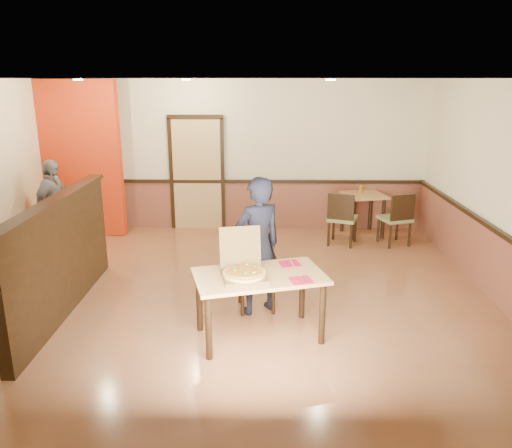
{
  "coord_description": "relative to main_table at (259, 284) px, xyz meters",
  "views": [
    {
      "loc": [
        0.45,
        -5.85,
        2.8
      ],
      "look_at": [
        0.37,
        0.0,
        1.09
      ],
      "focal_mm": 35.0,
      "sensor_mm": 36.0,
      "label": 1
    }
  ],
  "objects": [
    {
      "name": "spot_a",
      "position": [
        -2.71,
        2.6,
        2.14
      ],
      "size": [
        0.14,
        0.14,
        0.02
      ],
      "primitive_type": "cylinder",
      "color": "beige",
      "rests_on": "ceiling"
    },
    {
      "name": "side_chair_right",
      "position": [
        2.34,
        3.23,
        -0.13
      ],
      "size": [
        0.59,
        0.59,
        0.94
      ],
      "rotation": [
        0.0,
        0.0,
        3.47
      ],
      "color": "olive",
      "rests_on": "floor"
    },
    {
      "name": "pizza_box",
      "position": [
        -0.17,
        -0.05,
        0.17
      ],
      "size": [
        0.55,
        0.62,
        0.48
      ],
      "rotation": [
        0.0,
        0.0,
        0.2
      ],
      "color": "brown",
      "rests_on": "main_table"
    },
    {
      "name": "spot_c",
      "position": [
        0.99,
        2.3,
        2.14
      ],
      "size": [
        0.14,
        0.14,
        0.02
      ],
      "primitive_type": "cylinder",
      "color": "beige",
      "rests_on": "ceiling"
    },
    {
      "name": "floor",
      "position": [
        -0.41,
        0.8,
        -0.64
      ],
      "size": [
        7.0,
        7.0,
        0.0
      ],
      "primitive_type": "plane",
      "color": "#AF6C44",
      "rests_on": "ground"
    },
    {
      "name": "wainscot_right",
      "position": [
        3.06,
        0.8,
        -0.19
      ],
      "size": [
        0.04,
        7.0,
        0.9
      ],
      "primitive_type": "cube",
      "color": "brown",
      "rests_on": "floor"
    },
    {
      "name": "ceiling",
      "position": [
        -0.41,
        0.8,
        2.16
      ],
      "size": [
        7.0,
        7.0,
        0.0
      ],
      "primitive_type": "plane",
      "rotation": [
        3.14,
        0.0,
        0.0
      ],
      "color": "black",
      "rests_on": "wall_back"
    },
    {
      "name": "red_accent_panel",
      "position": [
        -3.31,
        3.8,
        0.76
      ],
      "size": [
        1.6,
        0.2,
        2.78
      ],
      "primitive_type": "cube",
      "color": "red",
      "rests_on": "floor"
    },
    {
      "name": "wainscot_back",
      "position": [
        -0.41,
        4.27,
        -0.19
      ],
      "size": [
        7.0,
        0.04,
        0.9
      ],
      "primitive_type": "cube",
      "color": "brown",
      "rests_on": "floor"
    },
    {
      "name": "booth_partition",
      "position": [
        -2.41,
        0.6,
        0.09
      ],
      "size": [
        0.2,
        3.1,
        1.44
      ],
      "color": "black",
      "rests_on": "floor"
    },
    {
      "name": "spot_b",
      "position": [
        -1.21,
        3.3,
        2.14
      ],
      "size": [
        0.14,
        0.14,
        0.02
      ],
      "primitive_type": "cylinder",
      "color": "beige",
      "rests_on": "ceiling"
    },
    {
      "name": "main_table",
      "position": [
        0.0,
        0.0,
        0.0
      ],
      "size": [
        1.57,
        1.15,
        0.75
      ],
      "rotation": [
        0.0,
        0.0,
        0.27
      ],
      "color": "tan",
      "rests_on": "floor"
    },
    {
      "name": "napkin_near",
      "position": [
        0.44,
        -0.17,
        0.11
      ],
      "size": [
        0.28,
        0.28,
        0.01
      ],
      "rotation": [
        0.0,
        0.0,
        0.27
      ],
      "color": "red",
      "rests_on": "main_table"
    },
    {
      "name": "wall_back",
      "position": [
        -0.41,
        4.3,
        0.76
      ],
      "size": [
        7.0,
        0.0,
        7.0
      ],
      "primitive_type": "plane",
      "rotation": [
        1.57,
        0.0,
        0.0
      ],
      "color": "beige",
      "rests_on": "floor"
    },
    {
      "name": "pizza",
      "position": [
        -0.16,
        -0.1,
        0.16
      ],
      "size": [
        0.61,
        0.61,
        0.03
      ],
      "primitive_type": "cylinder",
      "rotation": [
        0.0,
        0.0,
        0.4
      ],
      "color": "#F3BA58",
      "rests_on": "pizza_box"
    },
    {
      "name": "passerby",
      "position": [
        -3.41,
        2.85,
        0.13
      ],
      "size": [
        0.55,
        0.96,
        1.55
      ],
      "primitive_type": "imported",
      "rotation": [
        0.0,
        0.0,
        1.37
      ],
      "color": "gray",
      "rests_on": "floor"
    },
    {
      "name": "diner_chair",
      "position": [
        -0.05,
        0.79,
        -0.13
      ],
      "size": [
        0.52,
        0.52,
        0.93
      ],
      "rotation": [
        0.0,
        0.0,
        0.14
      ],
      "color": "olive",
      "rests_on": "floor"
    },
    {
      "name": "back_door",
      "position": [
        -1.21,
        4.26,
        0.41
      ],
      "size": [
        0.9,
        0.06,
        2.1
      ],
      "primitive_type": "cube",
      "color": "tan",
      "rests_on": "wall_back"
    },
    {
      "name": "side_chair_left",
      "position": [
        1.4,
        3.23,
        -0.13
      ],
      "size": [
        0.6,
        0.6,
        0.94
      ],
      "rotation": [
        0.0,
        0.0,
        2.79
      ],
      "color": "olive",
      "rests_on": "floor"
    },
    {
      "name": "side_table",
      "position": [
        1.87,
        3.85,
        -0.05
      ],
      "size": [
        0.85,
        0.85,
        0.77
      ],
      "rotation": [
        0.0,
        0.0,
        0.2
      ],
      "color": "tan",
      "rests_on": "floor"
    },
    {
      "name": "condiment",
      "position": [
        1.83,
        3.91,
        0.2
      ],
      "size": [
        0.06,
        0.06,
        0.15
      ],
      "primitive_type": "cylinder",
      "color": "olive",
      "rests_on": "side_table"
    },
    {
      "name": "chair_rail_back",
      "position": [
        -0.41,
        4.25,
        0.28
      ],
      "size": [
        7.0,
        0.06,
        0.06
      ],
      "primitive_type": "cube",
      "color": "black",
      "rests_on": "wall_back"
    },
    {
      "name": "diner",
      "position": [
        -0.02,
        0.64,
        0.21
      ],
      "size": [
        0.75,
        0.67,
        1.71
      ],
      "primitive_type": "imported",
      "rotation": [
        0.0,
        0.0,
        3.68
      ],
      "color": "black",
      "rests_on": "floor"
    },
    {
      "name": "chair_rail_right",
      "position": [
        3.04,
        0.8,
        0.28
      ],
      "size": [
        0.06,
        7.0,
        0.06
      ],
      "primitive_type": "cube",
      "color": "black",
      "rests_on": "wall_right"
    },
    {
      "name": "napkin_far",
      "position": [
        0.35,
        0.32,
        0.11
      ],
      "size": [
        0.28,
        0.28,
        0.01
      ],
      "rotation": [
        0.0,
        0.0,
        0.28
      ],
      "color": "red",
      "rests_on": "main_table"
    }
  ]
}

